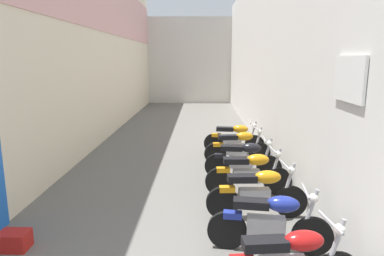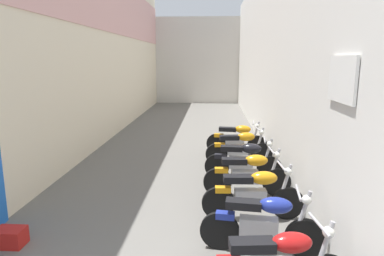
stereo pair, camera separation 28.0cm
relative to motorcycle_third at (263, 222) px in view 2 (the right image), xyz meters
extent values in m
plane|color=#66635E|center=(-1.76, 5.34, -0.50)|extent=(36.98, 36.98, 0.00)
cube|color=beige|center=(-4.67, 7.34, 2.89)|extent=(0.40, 20.98, 6.78)
cube|color=silver|center=(1.14, 7.34, 2.56)|extent=(0.40, 20.98, 6.12)
cube|color=white|center=(0.91, -0.15, 2.10)|extent=(0.04, 0.90, 0.60)
cube|color=beige|center=(-1.76, 18.84, 2.26)|extent=(8.41, 2.00, 5.51)
ellipsoid|color=#AD1414|center=(0.17, -1.05, 0.28)|extent=(0.50, 0.31, 0.24)
cube|color=black|center=(-0.29, -1.10, 0.26)|extent=(0.54, 0.27, 0.12)
cylinder|color=#9E9EA3|center=(0.54, -1.01, 0.15)|extent=(0.25, 0.09, 0.77)
cylinder|color=#9E9EA3|center=(0.47, -1.01, 0.50)|extent=(0.10, 0.58, 0.04)
sphere|color=silver|center=(0.59, -1.00, 0.40)|extent=(0.14, 0.14, 0.14)
cylinder|color=black|center=(0.61, -0.08, -0.20)|extent=(0.61, 0.15, 0.60)
cylinder|color=black|center=(-0.63, 0.08, -0.20)|extent=(0.61, 0.15, 0.60)
cube|color=#9E9EA3|center=(-0.06, 0.01, -0.08)|extent=(0.58, 0.27, 0.28)
ellipsoid|color=navy|center=(0.17, -0.02, 0.28)|extent=(0.51, 0.32, 0.24)
cube|color=black|center=(-0.29, 0.04, 0.26)|extent=(0.54, 0.28, 0.12)
cylinder|color=#9E9EA3|center=(0.54, -0.07, 0.15)|extent=(0.25, 0.09, 0.77)
cylinder|color=#9E9EA3|center=(0.47, -0.06, 0.50)|extent=(0.11, 0.58, 0.04)
sphere|color=silver|center=(0.59, -0.07, 0.40)|extent=(0.14, 0.14, 0.14)
cube|color=navy|center=(-0.55, 0.07, 0.06)|extent=(0.30, 0.17, 0.10)
cylinder|color=black|center=(0.61, 1.17, -0.20)|extent=(0.60, 0.11, 0.60)
cylinder|color=black|center=(-0.63, 1.11, -0.20)|extent=(0.60, 0.11, 0.60)
cube|color=#9E9EA3|center=(-0.06, 1.13, -0.08)|extent=(0.57, 0.23, 0.28)
ellipsoid|color=orange|center=(0.17, 1.15, 0.28)|extent=(0.49, 0.28, 0.24)
cube|color=black|center=(-0.29, 1.12, 0.26)|extent=(0.53, 0.25, 0.12)
cylinder|color=#9E9EA3|center=(0.54, 1.17, 0.15)|extent=(0.25, 0.07, 0.77)
cylinder|color=#9E9EA3|center=(0.47, 1.16, 0.50)|extent=(0.07, 0.58, 0.04)
sphere|color=silver|center=(0.59, 1.17, 0.40)|extent=(0.14, 0.14, 0.14)
cube|color=orange|center=(-0.55, 1.11, 0.06)|extent=(0.29, 0.15, 0.10)
cylinder|color=black|center=(0.61, 2.24, -0.20)|extent=(0.60, 0.10, 0.60)
cylinder|color=black|center=(-0.63, 2.20, -0.20)|extent=(0.60, 0.10, 0.60)
cube|color=#9E9EA3|center=(-0.06, 2.22, -0.08)|extent=(0.57, 0.22, 0.28)
ellipsoid|color=orange|center=(0.17, 2.23, 0.28)|extent=(0.49, 0.28, 0.24)
cube|color=black|center=(-0.29, 2.21, 0.26)|extent=(0.53, 0.24, 0.12)
cylinder|color=#9E9EA3|center=(0.54, 2.24, 0.15)|extent=(0.25, 0.07, 0.77)
cylinder|color=#9E9EA3|center=(0.47, 2.24, 0.50)|extent=(0.06, 0.58, 0.04)
sphere|color=silver|center=(0.59, 2.24, 0.40)|extent=(0.14, 0.14, 0.14)
cube|color=orange|center=(-0.55, 2.20, 0.06)|extent=(0.28, 0.15, 0.10)
cylinder|color=black|center=(0.61, 3.16, -0.20)|extent=(0.60, 0.14, 0.60)
cylinder|color=black|center=(-0.63, 3.28, -0.20)|extent=(0.60, 0.14, 0.60)
cube|color=#9E9EA3|center=(-0.06, 3.23, -0.08)|extent=(0.58, 0.25, 0.28)
ellipsoid|color=black|center=(0.17, 3.20, 0.28)|extent=(0.50, 0.30, 0.24)
cube|color=black|center=(-0.29, 3.25, 0.26)|extent=(0.54, 0.27, 0.12)
cylinder|color=#9E9EA3|center=(0.54, 3.17, 0.15)|extent=(0.25, 0.08, 0.77)
cylinder|color=#9E9EA3|center=(0.47, 3.17, 0.50)|extent=(0.09, 0.58, 0.04)
sphere|color=silver|center=(0.59, 3.16, 0.40)|extent=(0.14, 0.14, 0.14)
cube|color=black|center=(-0.55, 3.27, 0.06)|extent=(0.29, 0.17, 0.10)
cylinder|color=black|center=(0.61, 4.50, -0.20)|extent=(0.61, 0.14, 0.60)
cylinder|color=black|center=(-0.63, 4.37, -0.20)|extent=(0.61, 0.14, 0.60)
cube|color=#9E9EA3|center=(-0.06, 4.43, -0.08)|extent=(0.58, 0.26, 0.28)
ellipsoid|color=orange|center=(0.17, 4.45, 0.28)|extent=(0.50, 0.31, 0.24)
cube|color=black|center=(-0.29, 4.41, 0.26)|extent=(0.54, 0.27, 0.12)
cylinder|color=#9E9EA3|center=(0.54, 4.49, 0.15)|extent=(0.25, 0.09, 0.77)
cylinder|color=#9E9EA3|center=(0.47, 4.48, 0.50)|extent=(0.10, 0.58, 0.04)
sphere|color=silver|center=(0.59, 4.50, 0.40)|extent=(0.14, 0.14, 0.14)
cube|color=orange|center=(-0.55, 4.38, 0.06)|extent=(0.29, 0.17, 0.10)
cylinder|color=black|center=(0.61, 5.40, -0.20)|extent=(0.61, 0.16, 0.60)
cylinder|color=black|center=(-0.63, 5.58, -0.20)|extent=(0.61, 0.16, 0.60)
cube|color=#9E9EA3|center=(-0.06, 5.50, -0.08)|extent=(0.58, 0.28, 0.28)
ellipsoid|color=orange|center=(0.17, 5.47, 0.28)|extent=(0.51, 0.32, 0.24)
cube|color=black|center=(-0.29, 5.53, 0.26)|extent=(0.55, 0.29, 0.12)
cylinder|color=#9E9EA3|center=(0.54, 5.41, 0.15)|extent=(0.25, 0.09, 0.77)
cylinder|color=#9E9EA3|center=(0.47, 5.42, 0.50)|extent=(0.12, 0.58, 0.04)
sphere|color=silver|center=(0.59, 5.41, 0.40)|extent=(0.14, 0.14, 0.14)
cube|color=orange|center=(-0.55, 5.57, 0.06)|extent=(0.30, 0.18, 0.10)
cube|color=red|center=(-3.88, -0.02, -0.36)|extent=(0.44, 0.32, 0.28)
camera|label=1|loc=(-1.05, -4.73, 2.36)|focal=32.03mm
camera|label=2|loc=(-0.77, -4.72, 2.36)|focal=32.03mm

